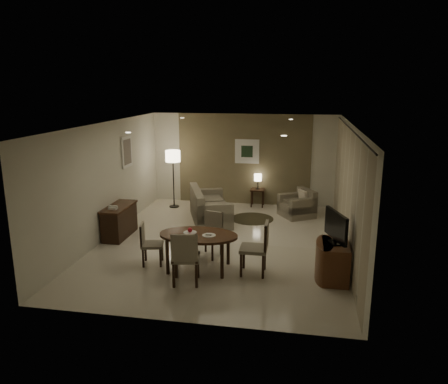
% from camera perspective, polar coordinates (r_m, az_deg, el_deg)
% --- Properties ---
extents(room_shell, '(5.50, 7.00, 2.70)m').
position_cam_1_polar(room_shell, '(10.08, 0.21, 1.37)').
color(room_shell, beige).
rests_on(room_shell, ground).
extents(taupe_accent, '(3.96, 0.03, 2.70)m').
position_cam_1_polar(taupe_accent, '(13.07, 2.59, 4.26)').
color(taupe_accent, '#716546').
rests_on(taupe_accent, wall_back).
extents(curtain_wall, '(0.08, 6.70, 2.58)m').
position_cam_1_polar(curtain_wall, '(9.59, 15.73, 0.01)').
color(curtain_wall, '#BAAF91').
rests_on(curtain_wall, wall_right).
extents(curtain_rod, '(0.03, 6.80, 0.03)m').
position_cam_1_polar(curtain_rod, '(9.37, 16.27, 7.87)').
color(curtain_rod, black).
rests_on(curtain_rod, wall_right).
extents(art_back_frame, '(0.72, 0.03, 0.72)m').
position_cam_1_polar(art_back_frame, '(12.99, 3.03, 5.32)').
color(art_back_frame, silver).
rests_on(art_back_frame, wall_back).
extents(art_back_canvas, '(0.34, 0.01, 0.34)m').
position_cam_1_polar(art_back_canvas, '(12.98, 3.02, 5.31)').
color(art_back_canvas, black).
rests_on(art_back_canvas, wall_back).
extents(art_left_frame, '(0.03, 0.60, 0.80)m').
position_cam_1_polar(art_left_frame, '(11.51, -12.58, 5.15)').
color(art_left_frame, silver).
rests_on(art_left_frame, wall_left).
extents(art_left_canvas, '(0.01, 0.46, 0.64)m').
position_cam_1_polar(art_left_canvas, '(11.51, -12.51, 5.15)').
color(art_left_canvas, gray).
rests_on(art_left_canvas, wall_left).
extents(downlight_nl, '(0.10, 0.10, 0.01)m').
position_cam_1_polar(downlight_nl, '(8.15, -12.40, 7.59)').
color(downlight_nl, white).
rests_on(downlight_nl, ceiling).
extents(downlight_nr, '(0.10, 0.10, 0.01)m').
position_cam_1_polar(downlight_nr, '(7.54, 7.83, 7.29)').
color(downlight_nr, white).
rests_on(downlight_nr, ceiling).
extents(downlight_fl, '(0.10, 0.10, 0.01)m').
position_cam_1_polar(downlight_fl, '(11.55, -5.49, 9.62)').
color(downlight_fl, white).
rests_on(downlight_fl, ceiling).
extents(downlight_fr, '(0.10, 0.10, 0.01)m').
position_cam_1_polar(downlight_fr, '(11.12, 8.73, 9.36)').
color(downlight_fr, white).
rests_on(downlight_fr, ceiling).
extents(console_desk, '(0.48, 1.20, 0.75)m').
position_cam_1_polar(console_desk, '(10.67, -13.49, -3.72)').
color(console_desk, '#422815').
rests_on(console_desk, floor).
extents(telephone, '(0.20, 0.14, 0.09)m').
position_cam_1_polar(telephone, '(10.29, -14.29, -1.95)').
color(telephone, white).
rests_on(telephone, console_desk).
extents(tv_cabinet, '(0.48, 0.90, 0.70)m').
position_cam_1_polar(tv_cabinet, '(8.44, 14.28, -8.74)').
color(tv_cabinet, brown).
rests_on(tv_cabinet, floor).
extents(flat_tv, '(0.36, 0.85, 0.60)m').
position_cam_1_polar(flat_tv, '(8.20, 14.41, -4.41)').
color(flat_tv, black).
rests_on(flat_tv, tv_cabinet).
extents(dining_table, '(1.53, 0.96, 0.72)m').
position_cam_1_polar(dining_table, '(8.60, -3.33, -7.80)').
color(dining_table, '#422815').
rests_on(dining_table, floor).
extents(chair_near, '(0.57, 0.57, 1.01)m').
position_cam_1_polar(chair_near, '(7.99, -5.01, -8.43)').
color(chair_near, gray).
rests_on(chair_near, floor).
extents(chair_far, '(0.56, 0.56, 0.93)m').
position_cam_1_polar(chair_far, '(9.17, -1.99, -5.67)').
color(chair_far, gray).
rests_on(chair_far, floor).
extents(chair_left, '(0.49, 0.49, 0.85)m').
position_cam_1_polar(chair_left, '(8.91, -9.33, -6.73)').
color(chair_left, gray).
rests_on(chair_left, floor).
extents(chair_right, '(0.50, 0.50, 1.03)m').
position_cam_1_polar(chair_right, '(8.36, 3.86, -7.30)').
color(chair_right, gray).
rests_on(chair_right, floor).
extents(plate_a, '(0.26, 0.26, 0.02)m').
position_cam_1_polar(plate_a, '(8.56, -4.46, -5.30)').
color(plate_a, white).
rests_on(plate_a, dining_table).
extents(plate_b, '(0.26, 0.26, 0.02)m').
position_cam_1_polar(plate_b, '(8.38, -1.98, -5.69)').
color(plate_b, white).
rests_on(plate_b, dining_table).
extents(fruit_apple, '(0.09, 0.09, 0.09)m').
position_cam_1_polar(fruit_apple, '(8.54, -4.47, -4.96)').
color(fruit_apple, red).
rests_on(fruit_apple, plate_a).
extents(napkin, '(0.12, 0.08, 0.03)m').
position_cam_1_polar(napkin, '(8.37, -1.98, -5.54)').
color(napkin, white).
rests_on(napkin, plate_b).
extents(round_rug, '(1.15, 1.15, 0.01)m').
position_cam_1_polar(round_rug, '(11.83, 3.70, -3.49)').
color(round_rug, '#3F3923').
rests_on(round_rug, floor).
extents(sofa, '(2.03, 1.49, 0.86)m').
position_cam_1_polar(sofa, '(11.55, -1.78, -1.71)').
color(sofa, gray).
rests_on(sofa, floor).
extents(armchair, '(1.11, 1.12, 0.74)m').
position_cam_1_polar(armchair, '(12.10, 9.49, -1.45)').
color(armchair, gray).
rests_on(armchair, floor).
extents(side_table, '(0.41, 0.41, 0.52)m').
position_cam_1_polar(side_table, '(13.00, 4.40, -0.72)').
color(side_table, black).
rests_on(side_table, floor).
extents(table_lamp, '(0.22, 0.22, 0.50)m').
position_cam_1_polar(table_lamp, '(12.88, 4.44, 1.48)').
color(table_lamp, '#FFEAC1').
rests_on(table_lamp, side_table).
extents(floor_lamp, '(0.43, 0.43, 1.68)m').
position_cam_1_polar(floor_lamp, '(12.83, -6.62, 1.69)').
color(floor_lamp, '#FFE5B7').
rests_on(floor_lamp, floor).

